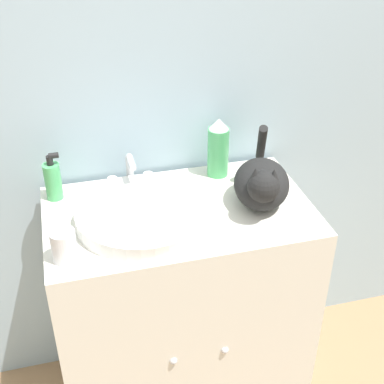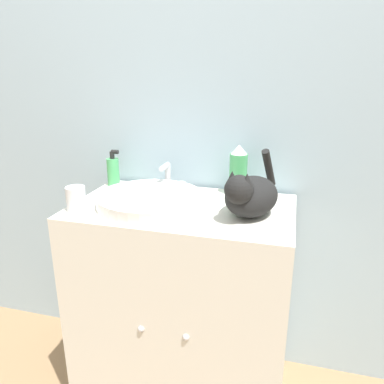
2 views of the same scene
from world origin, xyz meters
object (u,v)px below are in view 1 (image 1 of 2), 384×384
Objects in this scene: cat at (262,183)px; soap_bottle at (53,180)px; spray_bottle at (218,148)px; cup at (64,246)px.

cat is 0.65m from soap_bottle.
spray_bottle is 2.26× the size of cup.
cat is 0.23m from spray_bottle.
spray_bottle reaches higher than cup.
soap_bottle is at bearing 92.21° from cup.
cat is at bearing -18.30° from soap_bottle.
cup is (0.01, -0.32, -0.02)m from soap_bottle.
spray_bottle is at bearing -141.82° from cat.
spray_bottle is 0.63m from cup.
soap_bottle is at bearing -88.98° from cat.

